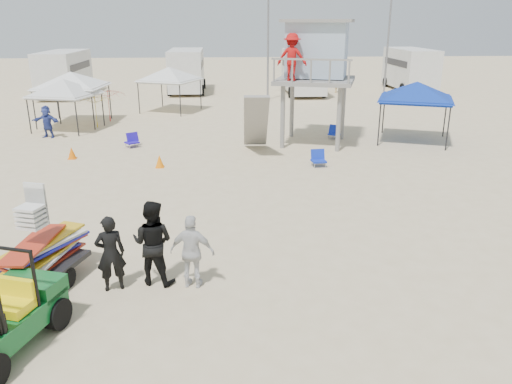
{
  "coord_description": "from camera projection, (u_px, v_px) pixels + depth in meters",
  "views": [
    {
      "loc": [
        -0.33,
        -8.97,
        5.46
      ],
      "look_at": [
        0.5,
        3.0,
        1.3
      ],
      "focal_mm": 35.0,
      "sensor_mm": 36.0,
      "label": 1
    }
  ],
  "objects": [
    {
      "name": "light_pole_left",
      "position": [
        268.0,
        42.0,
        34.6
      ],
      "size": [
        0.14,
        0.14,
        8.0
      ],
      "primitive_type": "cylinder",
      "color": "slate",
      "rests_on": "ground"
    },
    {
      "name": "distant_beachgoers",
      "position": [
        179.0,
        103.0,
        29.24
      ],
      "size": [
        18.8,
        15.53,
        1.83
      ],
      "color": "gold",
      "rests_on": "ground"
    },
    {
      "name": "canopy_blue",
      "position": [
        417.0,
        85.0,
        22.83
      ],
      "size": [
        3.99,
        3.99,
        3.18
      ],
      "color": "black",
      "rests_on": "ground"
    },
    {
      "name": "lifeguard_tower",
      "position": [
        313.0,
        55.0,
        22.08
      ],
      "size": [
        4.2,
        4.2,
        5.36
      ],
      "color": "gray",
      "rests_on": "ground"
    },
    {
      "name": "light_pole_right",
      "position": [
        388.0,
        41.0,
        36.61
      ],
      "size": [
        0.14,
        0.14,
        8.0
      ],
      "primitive_type": "cylinder",
      "color": "slate",
      "rests_on": "ground"
    },
    {
      "name": "umbrella_a",
      "position": [
        108.0,
        106.0,
        27.88
      ],
      "size": [
        2.5,
        2.52,
        1.82
      ],
      "primitive_type": "imported",
      "rotation": [
        0.0,
        0.0,
        -0.3
      ],
      "color": "red",
      "rests_on": "ground"
    },
    {
      "name": "umbrella_b",
      "position": [
        96.0,
        112.0,
        26.32
      ],
      "size": [
        2.5,
        2.52,
        1.73
      ],
      "primitive_type": "imported",
      "rotation": [
        0.0,
        0.0,
        0.42
      ],
      "color": "gold",
      "rests_on": "ground"
    },
    {
      "name": "canopy_white_a",
      "position": [
        70.0,
        74.0,
        26.73
      ],
      "size": [
        3.47,
        3.47,
        3.23
      ],
      "color": "black",
      "rests_on": "ground"
    },
    {
      "name": "canopy_white_c",
      "position": [
        169.0,
        69.0,
        30.51
      ],
      "size": [
        3.91,
        3.91,
        3.13
      ],
      "color": "black",
      "rests_on": "ground"
    },
    {
      "name": "ground",
      "position": [
        242.0,
        300.0,
        10.26
      ],
      "size": [
        140.0,
        140.0,
        0.0
      ],
      "primitive_type": "plane",
      "color": "beige",
      "rests_on": "ground"
    },
    {
      "name": "beach_chair_b",
      "position": [
        318.0,
        158.0,
        19.58
      ],
      "size": [
        0.59,
        0.63,
        0.64
      ],
      "color": "#102CB6",
      "rests_on": "ground"
    },
    {
      "name": "man_left",
      "position": [
        110.0,
        253.0,
        10.41
      ],
      "size": [
        0.7,
        0.56,
        1.67
      ],
      "primitive_type": "imported",
      "rotation": [
        0.0,
        0.0,
        3.43
      ],
      "color": "black",
      "rests_on": "ground"
    },
    {
      "name": "rv_mid_left",
      "position": [
        187.0,
        69.0,
        39.17
      ],
      "size": [
        2.65,
        6.5,
        3.25
      ],
      "color": "silver",
      "rests_on": "ground"
    },
    {
      "name": "rv_far_left",
      "position": [
        64.0,
        71.0,
        37.17
      ],
      "size": [
        2.64,
        6.8,
        3.25
      ],
      "color": "silver",
      "rests_on": "ground"
    },
    {
      "name": "man_mid",
      "position": [
        153.0,
        243.0,
        10.66
      ],
      "size": [
        1.08,
        0.95,
        1.89
      ],
      "primitive_type": "imported",
      "rotation": [
        0.0,
        0.0,
        2.85
      ],
      "color": "black",
      "rests_on": "ground"
    },
    {
      "name": "rv_far_right",
      "position": [
        410.0,
        67.0,
        40.34
      ],
      "size": [
        2.64,
        6.6,
        3.25
      ],
      "color": "silver",
      "rests_on": "ground"
    },
    {
      "name": "cone_near",
      "position": [
        72.0,
        153.0,
        20.58
      ],
      "size": [
        0.34,
        0.34,
        0.5
      ],
      "primitive_type": "cone",
      "color": "orange",
      "rests_on": "ground"
    },
    {
      "name": "beach_chair_c",
      "position": [
        335.0,
        132.0,
        24.16
      ],
      "size": [
        0.73,
        0.84,
        0.64
      ],
      "color": "#1029B8",
      "rests_on": "ground"
    },
    {
      "name": "man_right",
      "position": [
        192.0,
        252.0,
        10.52
      ],
      "size": [
        1.02,
        0.6,
        1.63
      ],
      "primitive_type": "imported",
      "rotation": [
        0.0,
        0.0,
        2.92
      ],
      "color": "silver",
      "rests_on": "ground"
    },
    {
      "name": "cone_far",
      "position": [
        160.0,
        161.0,
        19.38
      ],
      "size": [
        0.34,
        0.34,
        0.5
      ],
      "primitive_type": "cone",
      "color": "orange",
      "rests_on": "ground"
    },
    {
      "name": "beach_chair_a",
      "position": [
        132.0,
        140.0,
        22.53
      ],
      "size": [
        0.73,
        0.82,
        0.64
      ],
      "color": "#2110B0",
      "rests_on": "ground"
    },
    {
      "name": "canopy_white_b",
      "position": [
        63.0,
        82.0,
        25.32
      ],
      "size": [
        3.44,
        3.44,
        3.01
      ],
      "color": "black",
      "rests_on": "ground"
    },
    {
      "name": "surf_trailer",
      "position": [
        41.0,
        250.0,
        10.59
      ],
      "size": [
        1.68,
        2.34,
        2.02
      ],
      "color": "black",
      "rests_on": "ground"
    },
    {
      "name": "rv_mid_right",
      "position": [
        303.0,
        70.0,
        38.34
      ],
      "size": [
        2.64,
        7.0,
        3.25
      ],
      "color": "silver",
      "rests_on": "ground"
    }
  ]
}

